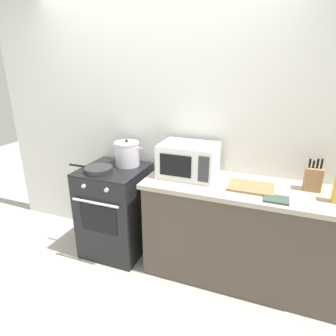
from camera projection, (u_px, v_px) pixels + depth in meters
name	position (u px, v px, depth m)	size (l,w,h in m)	color
ground_plane	(118.00, 296.00, 2.51)	(10.00, 10.00, 0.00)	#B2ADA3
back_wall	(189.00, 133.00, 2.83)	(4.40, 0.10, 2.50)	silver
lower_cabinet_right	(239.00, 235.00, 2.60)	(1.64, 0.56, 0.88)	#4C4238
countertop_right	(244.00, 188.00, 2.44)	(1.70, 0.60, 0.04)	#ADA393
stove	(116.00, 210.00, 3.00)	(0.60, 0.64, 0.92)	black
stock_pot	(127.00, 154.00, 2.88)	(0.33, 0.25, 0.27)	silver
frying_pan	(98.00, 170.00, 2.74)	(0.46, 0.26, 0.05)	#28282B
microwave	(188.00, 160.00, 2.60)	(0.50, 0.37, 0.30)	white
cutting_board	(251.00, 187.00, 2.39)	(0.36, 0.26, 0.02)	#997047
knife_block	(313.00, 179.00, 2.33)	(0.13, 0.10, 0.27)	#997047
oven_mitt	(276.00, 199.00, 2.19)	(0.18, 0.14, 0.02)	#384C42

